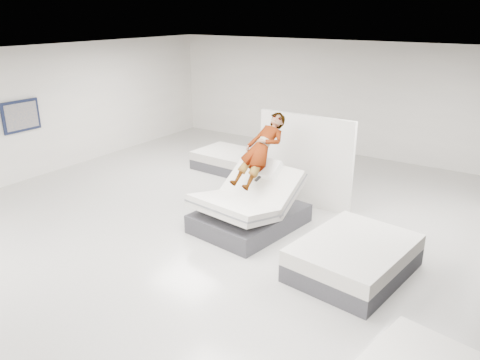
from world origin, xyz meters
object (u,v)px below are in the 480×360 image
(flat_bed_left_far, at_px, (230,160))
(hero_bed, at_px, (249,209))
(divider_panel, at_px, (305,161))
(flat_bed_right_far, at_px, (354,258))
(person, at_px, (260,162))
(remote, at_px, (258,179))
(wall_poster, at_px, (21,116))

(flat_bed_left_far, bearing_deg, hero_bed, -49.49)
(divider_panel, xyz_separation_m, flat_bed_right_far, (1.95, -2.15, -0.71))
(hero_bed, distance_m, person, 0.92)
(person, distance_m, remote, 0.46)
(flat_bed_right_far, bearing_deg, divider_panel, 132.21)
(person, bearing_deg, remote, -57.85)
(remote, height_order, divider_panel, divider_panel)
(flat_bed_left_far, bearing_deg, divider_panel, -22.01)
(divider_panel, bearing_deg, flat_bed_left_far, 159.66)
(flat_bed_right_far, bearing_deg, wall_poster, -178.77)
(flat_bed_right_far, relative_size, flat_bed_left_far, 1.21)
(hero_bed, xyz_separation_m, remote, (0.21, -0.06, 0.67))
(divider_panel, distance_m, flat_bed_right_far, 2.99)
(hero_bed, distance_m, flat_bed_left_far, 3.58)
(hero_bed, height_order, divider_panel, divider_panel)
(divider_panel, relative_size, flat_bed_left_far, 1.20)
(remote, xyz_separation_m, wall_poster, (-6.24, -0.63, 0.54))
(divider_panel, height_order, flat_bed_left_far, divider_panel)
(flat_bed_right_far, bearing_deg, flat_bed_left_far, 145.03)
(hero_bed, relative_size, remote, 15.88)
(remote, distance_m, divider_panel, 1.71)
(hero_bed, xyz_separation_m, divider_panel, (0.34, 1.64, 0.59))
(flat_bed_right_far, height_order, flat_bed_left_far, flat_bed_right_far)
(divider_panel, bearing_deg, remote, -92.56)
(hero_bed, bearing_deg, divider_panel, 78.32)
(hero_bed, distance_m, remote, 0.71)
(hero_bed, relative_size, flat_bed_left_far, 1.24)
(remote, height_order, flat_bed_right_far, remote)
(flat_bed_left_far, bearing_deg, remote, -47.59)
(divider_panel, distance_m, wall_poster, 6.81)
(remote, xyz_separation_m, flat_bed_left_far, (-2.54, 2.78, -0.82))
(remote, distance_m, flat_bed_right_far, 2.27)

